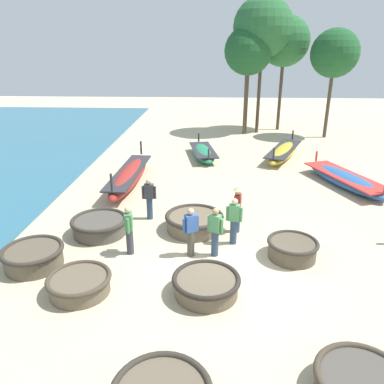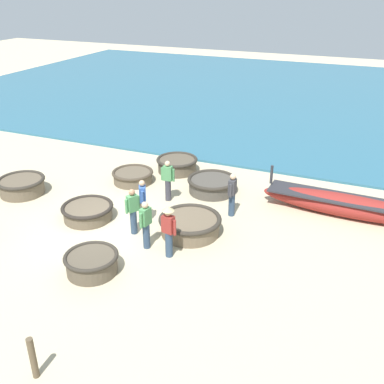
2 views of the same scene
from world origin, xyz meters
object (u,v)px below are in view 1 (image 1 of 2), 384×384
object	(u,v)px
fisherman_standing_left	(129,229)
coracle_front_right	(292,248)
coracle_beside_post	(33,256)
coracle_nearest	(79,283)
tree_right_mid	(335,54)
tree_left_mid	(285,41)
tree_center	(249,52)
long_boat_white_hull	(203,152)
long_boat_blue_hull	(129,176)
tree_rightmost	(263,27)
coracle_upturned	(194,221)
fisherman_crouching	(234,220)
coracle_tilted	(206,284)
coracle_center	(99,225)
long_boat_green_hull	(345,179)
fisherman_by_coracle	(191,231)
fisherman_hauling	(149,198)
fisherman_with_hat	(238,206)
long_boat_red_hull	(283,152)
tree_leftmost	(248,51)
fisherman_standing_right	(215,231)

from	to	relation	value
fisherman_standing_left	coracle_front_right	bearing A→B (deg)	-0.13
coracle_beside_post	coracle_nearest	world-z (taller)	coracle_beside_post
coracle_beside_post	tree_right_mid	xyz separation A→B (m)	(13.15, 17.51, 5.26)
tree_left_mid	coracle_beside_post	bearing A→B (deg)	-117.06
tree_center	long_boat_white_hull	bearing A→B (deg)	-113.54
coracle_front_right	fisherman_standing_left	size ratio (longest dim) A/B	0.98
long_boat_blue_hull	tree_rightmost	world-z (taller)	tree_rightmost
coracle_upturned	coracle_beside_post	bearing A→B (deg)	-150.80
fisherman_crouching	tree_left_mid	xyz separation A→B (m)	(4.41, 18.44, 5.55)
coracle_upturned	coracle_tilted	xyz separation A→B (m)	(0.47, -3.62, -0.04)
coracle_beside_post	tree_rightmost	world-z (taller)	tree_rightmost
coracle_center	tree_right_mid	world-z (taller)	tree_right_mid
coracle_front_right	long_boat_white_hull	world-z (taller)	long_boat_white_hull
coracle_front_right	tree_rightmost	world-z (taller)	tree_rightmost
coracle_front_right	long_boat_green_hull	size ratio (longest dim) A/B	0.30
coracle_nearest	fisherman_by_coracle	world-z (taller)	fisherman_by_coracle
fisherman_hauling	tree_center	distance (m)	16.63
fisherman_with_hat	fisherman_by_coracle	bearing A→B (deg)	-131.97
coracle_front_right	long_boat_blue_hull	bearing A→B (deg)	135.14
long_boat_red_hull	tree_rightmost	size ratio (longest dim) A/B	0.56
coracle_upturned	tree_rightmost	bearing A→B (deg)	76.38
tree_leftmost	tree_right_mid	xyz separation A→B (m)	(5.63, -0.81, -0.14)
fisherman_by_coracle	tree_leftmost	size ratio (longest dim) A/B	0.21
long_boat_green_hull	coracle_beside_post	bearing A→B (deg)	-146.79
coracle_center	fisherman_standing_right	xyz separation A→B (m)	(3.91, -1.23, 0.52)
coracle_front_right	tree_leftmost	distance (m)	18.30
fisherman_standing_left	coracle_beside_post	bearing A→B (deg)	-162.24
long_boat_green_hull	fisherman_hauling	world-z (taller)	fisherman_hauling
fisherman_hauling	tree_rightmost	xyz separation A→B (m)	(5.65, 15.51, 6.41)
long_boat_red_hull	tree_right_mid	distance (m)	8.55
long_boat_blue_hull	fisherman_crouching	bearing A→B (deg)	-50.09
fisherman_crouching	long_boat_white_hull	bearing A→B (deg)	96.71
long_boat_white_hull	fisherman_crouching	bearing A→B (deg)	-83.29
tree_left_mid	fisherman_standing_left	bearing A→B (deg)	-111.59
coracle_beside_post	fisherman_by_coracle	size ratio (longest dim) A/B	1.12
long_boat_white_hull	fisherman_by_coracle	distance (m)	10.99
coracle_nearest	coracle_beside_post	bearing A→B (deg)	146.03
coracle_beside_post	fisherman_standing_right	world-z (taller)	fisherman_standing_right
fisherman_standing_right	fisherman_standing_left	bearing A→B (deg)	-179.63
tree_rightmost	tree_center	bearing A→B (deg)	-160.35
fisherman_standing_left	fisherman_by_coracle	world-z (taller)	same
fisherman_with_hat	coracle_center	bearing A→B (deg)	-175.24
coracle_center	fisherman_standing_right	size ratio (longest dim) A/B	1.22
long_boat_blue_hull	fisherman_hauling	world-z (taller)	fisherman_hauling
coracle_front_right	fisherman_standing_right	world-z (taller)	fisherman_standing_right
fisherman_standing_right	fisherman_hauling	bearing A→B (deg)	133.39
long_boat_red_hull	fisherman_crouching	distance (m)	10.90
coracle_nearest	fisherman_standing_left	distance (m)	2.29
fisherman_by_coracle	tree_rightmost	world-z (taller)	tree_rightmost
tree_leftmost	long_boat_blue_hull	bearing A→B (deg)	-118.74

